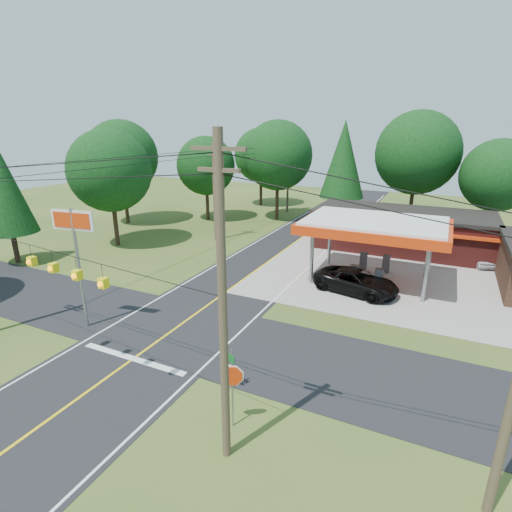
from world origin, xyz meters
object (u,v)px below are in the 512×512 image
at_px(suv_car, 356,282).
at_px(sedan_car, 481,258).
at_px(gas_canopy, 374,228).
at_px(big_stop_sign, 75,240).
at_px(octagonal_stop_sign, 232,381).

xyz_separation_m(suv_car, sedan_car, (8.50, 10.83, -0.19)).
distance_m(gas_canopy, sedan_car, 11.88).
height_order(big_stop_sign, octagonal_stop_sign, big_stop_sign).
height_order(gas_canopy, sedan_car, gas_canopy).
bearing_deg(gas_canopy, sedan_car, 45.00).
relative_size(sedan_car, octagonal_stop_sign, 1.34).
bearing_deg(suv_car, sedan_car, -26.01).
bearing_deg(sedan_car, suv_car, -143.47).
bearing_deg(octagonal_stop_sign, suv_car, 84.57).
relative_size(gas_canopy, octagonal_stop_sign, 3.77).
relative_size(suv_car, sedan_car, 1.59).
relative_size(gas_canopy, big_stop_sign, 1.47).
xyz_separation_m(gas_canopy, sedan_car, (8.00, 8.00, -3.62)).
relative_size(suv_car, big_stop_sign, 0.83).
distance_m(big_stop_sign, octagonal_stop_sign, 12.95).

